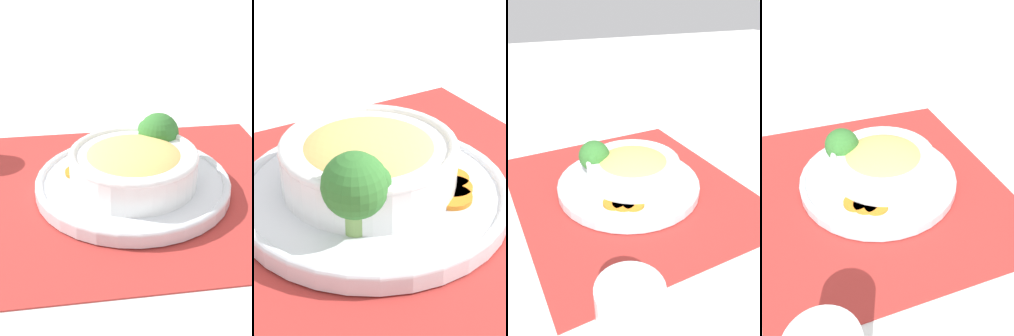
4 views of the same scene
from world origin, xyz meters
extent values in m
plane|color=white|center=(0.00, 0.00, 0.00)|extent=(4.00, 4.00, 0.00)
cube|color=#B2332D|center=(0.00, 0.00, 0.00)|extent=(0.51, 0.46, 0.00)
cylinder|color=silver|center=(0.00, 0.00, 0.01)|extent=(0.28, 0.28, 0.02)
torus|color=silver|center=(0.00, 0.00, 0.02)|extent=(0.28, 0.28, 0.01)
cylinder|color=white|center=(0.00, -0.01, 0.04)|extent=(0.18, 0.18, 0.04)
torus|color=white|center=(0.00, -0.01, 0.06)|extent=(0.18, 0.18, 0.01)
ellipsoid|color=#EAC66B|center=(0.00, -0.01, 0.05)|extent=(0.14, 0.14, 0.05)
cylinder|color=#84AD5B|center=(0.04, 0.05, 0.03)|extent=(0.03, 0.03, 0.02)
sphere|color=#387A33|center=(0.04, 0.05, 0.07)|extent=(0.06, 0.06, 0.06)
sphere|color=#387A33|center=(0.03, 0.06, 0.07)|extent=(0.03, 0.03, 0.03)
sphere|color=#387A33|center=(0.06, 0.05, 0.07)|extent=(0.02, 0.02, 0.02)
cylinder|color=orange|center=(-0.06, 0.05, 0.02)|extent=(0.04, 0.04, 0.01)
cylinder|color=orange|center=(-0.07, 0.04, 0.02)|extent=(0.04, 0.04, 0.01)
cylinder|color=orange|center=(-0.08, 0.02, 0.02)|extent=(0.04, 0.04, 0.01)
camera|label=1|loc=(-0.04, -0.57, 0.35)|focal=50.00mm
camera|label=2|loc=(0.20, 0.43, 0.33)|focal=60.00mm
camera|label=3|loc=(-0.51, 0.20, 0.36)|focal=35.00mm
camera|label=4|loc=(-0.44, 0.10, 0.38)|focal=35.00mm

